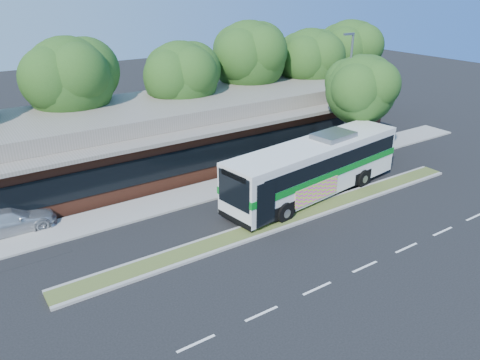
{
  "coord_description": "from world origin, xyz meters",
  "views": [
    {
      "loc": [
        -15.17,
        -17.08,
        12.35
      ],
      "look_at": [
        -1.7,
        2.95,
        2.0
      ],
      "focal_mm": 35.0,
      "sensor_mm": 36.0,
      "label": 1
    }
  ],
  "objects_px": {
    "lamp_post": "(347,94)",
    "sidewalk_tree": "(363,88)",
    "sedan": "(8,221)",
    "transit_bus": "(316,164)"
  },
  "relations": [
    {
      "from": "lamp_post",
      "to": "transit_bus",
      "type": "xyz_separation_m",
      "value": [
        -6.07,
        -3.59,
        -2.86
      ]
    },
    {
      "from": "sidewalk_tree",
      "to": "sedan",
      "type": "bearing_deg",
      "value": 175.08
    },
    {
      "from": "sedan",
      "to": "sidewalk_tree",
      "type": "bearing_deg",
      "value": -93.67
    },
    {
      "from": "lamp_post",
      "to": "sidewalk_tree",
      "type": "distance_m",
      "value": 1.33
    },
    {
      "from": "sedan",
      "to": "sidewalk_tree",
      "type": "relative_size",
      "value": 0.63
    },
    {
      "from": "transit_bus",
      "to": "sidewalk_tree",
      "type": "distance_m",
      "value": 8.67
    },
    {
      "from": "transit_bus",
      "to": "sidewalk_tree",
      "type": "xyz_separation_m",
      "value": [
        7.34,
        3.33,
        3.2
      ]
    },
    {
      "from": "transit_bus",
      "to": "sedan",
      "type": "bearing_deg",
      "value": 154.64
    },
    {
      "from": "lamp_post",
      "to": "sidewalk_tree",
      "type": "relative_size",
      "value": 1.19
    },
    {
      "from": "sedan",
      "to": "sidewalk_tree",
      "type": "distance_m",
      "value": 24.51
    }
  ]
}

